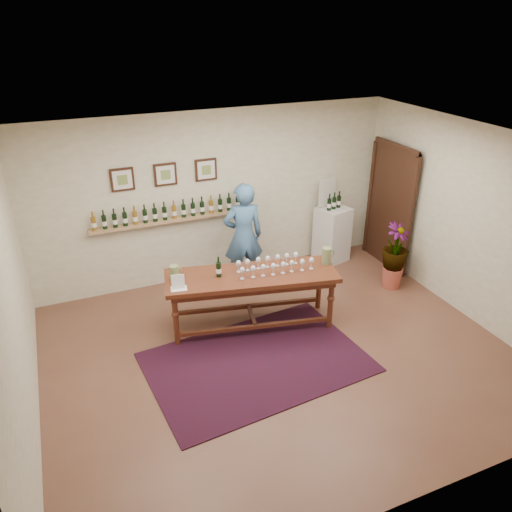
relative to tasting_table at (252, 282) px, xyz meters
name	(u,v)px	position (x,y,z in m)	size (l,w,h in m)	color
ground	(279,354)	(0.08, -0.78, -0.72)	(6.00, 6.00, 0.00)	brown
room_shell	(346,208)	(2.19, 1.08, 0.40)	(6.00, 6.00, 6.00)	beige
rug	(257,362)	(-0.27, -0.83, -0.71)	(2.77, 1.84, 0.01)	#430C0F
tasting_table	(252,282)	(0.00, 0.00, 0.00)	(2.50, 1.24, 0.85)	#4E1C13
table_glasses	(270,265)	(0.27, -0.02, 0.22)	(1.33, 0.31, 0.18)	silver
table_bottles	(218,264)	(-0.43, 0.15, 0.29)	(0.31, 0.18, 0.33)	black
pitcher_left	(174,273)	(-1.03, 0.23, 0.24)	(0.14, 0.14, 0.22)	olive
pitcher_right	(326,256)	(1.11, -0.12, 0.25)	(0.16, 0.16, 0.25)	olive
menu_card	(178,282)	(-1.04, 0.01, 0.22)	(0.21, 0.15, 0.19)	silver
display_pedestal	(332,234)	(2.15, 1.42, -0.22)	(0.50, 0.50, 1.00)	silver
pedestal_bottles	(334,201)	(2.13, 1.39, 0.43)	(0.30, 0.08, 0.30)	black
info_sign	(327,192)	(2.07, 1.54, 0.55)	(0.39, 0.02, 0.53)	silver
potted_plant	(395,256)	(2.56, 0.14, -0.16)	(0.66, 0.66, 0.97)	#A94838
person	(243,236)	(0.33, 1.15, 0.17)	(0.65, 0.42, 1.78)	#3E6893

